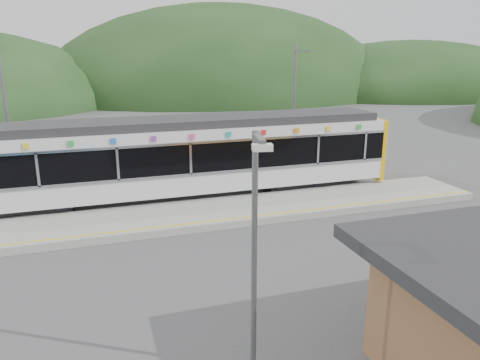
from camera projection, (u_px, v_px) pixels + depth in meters
name	position (u px, v px, depth m)	size (l,w,h in m)	color
ground	(209.00, 251.00, 16.13)	(120.00, 120.00, 0.00)	#4C4C4F
hills	(304.00, 191.00, 22.82)	(146.00, 149.00, 26.00)	#1E3D19
platform	(188.00, 215.00, 19.11)	(26.00, 3.20, 0.30)	#9E9E99
yellow_line	(195.00, 223.00, 17.88)	(26.00, 0.10, 0.01)	yellow
train	(173.00, 156.00, 21.03)	(20.44, 3.01, 3.74)	black
catenary_mast_west	(7.00, 120.00, 20.87)	(0.18, 1.80, 7.00)	slate
catenary_mast_east	(294.00, 108.00, 25.06)	(0.18, 1.80, 7.00)	slate
lamp_post	(256.00, 237.00, 9.21)	(0.38, 0.97, 5.26)	slate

